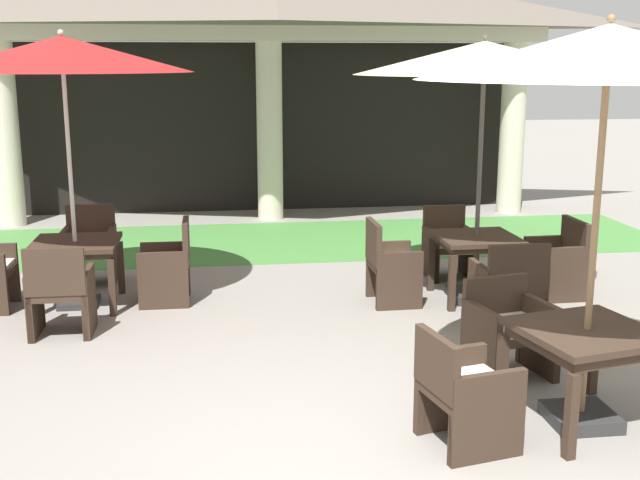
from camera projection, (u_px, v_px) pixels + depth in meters
name	position (u px, v px, depth m)	size (l,w,h in m)	color
ground_plane	(373.00, 470.00, 5.23)	(60.00, 60.00, 0.00)	gray
background_pavilion	(268.00, 14.00, 12.94)	(9.61, 2.83, 4.29)	beige
lawn_strip	(280.00, 241.00, 11.86)	(11.41, 2.75, 0.01)	#47843D
patio_table_near_foreground	(586.00, 342.00, 5.77)	(1.08, 1.08, 0.74)	#38281E
patio_umbrella_near_foreground	(608.00, 56.00, 5.33)	(2.60, 2.60, 2.92)	#2D2D2D
patio_chair_near_foreground_north	(508.00, 331.00, 6.74)	(0.74, 0.69, 0.81)	#38281E
patio_chair_near_foreground_west	(464.00, 393.00, 5.50)	(0.66, 0.67, 0.83)	#38281E
patio_table_mid_left	(76.00, 250.00, 8.62)	(0.91, 0.91, 0.72)	#38281E
patio_umbrella_mid_left	(62.00, 55.00, 8.17)	(2.68, 2.68, 2.93)	#2D2D2D
patio_chair_mid_left_north	(90.00, 247.00, 9.60)	(0.60, 0.52, 0.92)	#38281E
patio_chair_mid_left_south	(60.00, 294.00, 7.72)	(0.58, 0.55, 0.92)	#38281E
patio_chair_mid_left_east	(168.00, 266.00, 8.79)	(0.55, 0.55, 0.92)	#38281E
patio_table_mid_right	(476.00, 245.00, 8.87)	(0.88, 0.88, 0.73)	#38281E
patio_umbrella_mid_right	(484.00, 61.00, 8.43)	(2.79, 2.79, 2.88)	#2D2D2D
patio_chair_mid_right_north	(449.00, 246.00, 9.86)	(0.56, 0.59, 0.86)	#38281E
patio_chair_mid_right_east	(558.00, 260.00, 9.06)	(0.52, 0.65, 0.87)	#38281E
patio_chair_mid_right_west	(390.00, 266.00, 8.77)	(0.52, 0.59, 0.92)	#38281E
patio_chair_mid_right_south	(509.00, 288.00, 7.97)	(0.64, 0.59, 0.90)	#38281E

